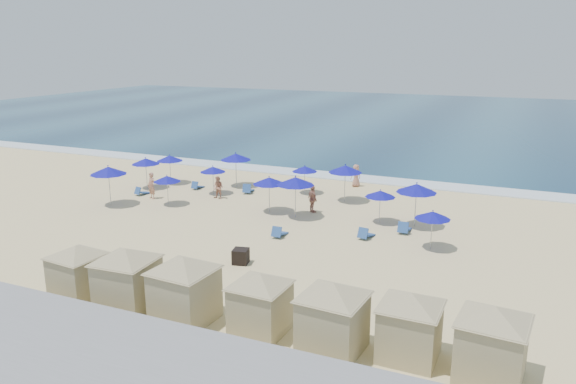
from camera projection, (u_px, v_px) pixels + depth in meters
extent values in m
plane|color=beige|center=(254.00, 235.00, 31.19)|extent=(160.00, 160.00, 0.00)
cube|color=#0D304C|center=(430.00, 119.00, 79.87)|extent=(160.00, 80.00, 0.06)
cube|color=white|center=(342.00, 177.00, 44.90)|extent=(160.00, 2.50, 0.08)
cube|color=gray|center=(84.00, 333.00, 19.54)|extent=(160.00, 2.20, 1.10)
cube|color=gray|center=(9.00, 360.00, 16.73)|extent=(160.00, 4.00, 0.12)
cube|color=black|center=(241.00, 256.00, 27.12)|extent=(0.86, 0.86, 0.72)
cube|color=tan|center=(79.00, 277.00, 23.33)|extent=(2.02, 2.02, 1.84)
cube|color=tan|center=(77.00, 256.00, 23.10)|extent=(2.12, 2.12, 0.07)
pyramid|color=tan|center=(75.00, 245.00, 22.98)|extent=(4.02, 4.02, 0.46)
cube|color=tan|center=(128.00, 285.00, 22.33)|extent=(2.16, 2.16, 2.04)
cube|color=tan|center=(126.00, 261.00, 22.07)|extent=(2.27, 2.27, 0.08)
pyramid|color=tan|center=(125.00, 248.00, 21.94)|extent=(4.47, 4.47, 0.51)
cube|color=tan|center=(185.00, 295.00, 21.34)|extent=(2.20, 2.20, 2.06)
cube|color=tan|center=(184.00, 270.00, 21.08)|extent=(2.31, 2.31, 0.08)
pyramid|color=tan|center=(183.00, 257.00, 20.95)|extent=(4.51, 4.51, 0.52)
cube|color=tan|center=(260.00, 309.00, 20.51)|extent=(1.92, 1.92, 1.85)
cube|color=tan|center=(260.00, 285.00, 20.27)|extent=(2.01, 2.01, 0.07)
pyramid|color=tan|center=(260.00, 273.00, 20.15)|extent=(4.05, 4.05, 0.46)
cube|color=tan|center=(333.00, 324.00, 19.23)|extent=(2.15, 2.15, 2.01)
cube|color=tan|center=(333.00, 297.00, 18.97)|extent=(2.26, 2.26, 0.08)
pyramid|color=tan|center=(334.00, 283.00, 18.84)|extent=(4.39, 4.39, 0.50)
cube|color=tan|center=(410.00, 332.00, 18.81)|extent=(1.92, 1.92, 1.89)
cube|color=tan|center=(411.00, 306.00, 18.57)|extent=(2.01, 2.01, 0.08)
pyramid|color=tan|center=(412.00, 293.00, 18.45)|extent=(4.14, 4.14, 0.47)
cube|color=tan|center=(491.00, 350.00, 17.62)|extent=(2.15, 2.15, 1.98)
cube|color=tan|center=(494.00, 321.00, 17.37)|extent=(2.26, 2.26, 0.08)
pyramid|color=tan|center=(496.00, 306.00, 17.24)|extent=(4.33, 4.33, 0.50)
cylinder|color=#A5A8AD|center=(170.00, 172.00, 42.69)|extent=(0.05, 0.05, 1.79)
cone|color=#0E0D96|center=(170.00, 158.00, 42.42)|extent=(1.98, 1.98, 0.42)
sphere|color=#0E0D96|center=(169.00, 155.00, 42.36)|extent=(0.08, 0.08, 0.08)
cylinder|color=#A5A8AD|center=(110.00, 189.00, 36.83)|extent=(0.06, 0.06, 2.15)
cone|color=#0E0D96|center=(108.00, 170.00, 36.50)|extent=(2.37, 2.37, 0.51)
sphere|color=#0E0D96|center=(108.00, 166.00, 36.43)|extent=(0.09, 0.09, 0.09)
cylinder|color=#A5A8AD|center=(213.00, 183.00, 39.68)|extent=(0.04, 0.04, 1.64)
cone|color=#0E0D96|center=(213.00, 169.00, 39.43)|extent=(1.81, 1.81, 0.39)
sphere|color=#0E0D96|center=(213.00, 166.00, 39.37)|extent=(0.07, 0.07, 0.07)
cylinder|color=#A5A8AD|center=(168.00, 193.00, 36.97)|extent=(0.04, 0.04, 1.62)
cone|color=#0E0D96|center=(167.00, 179.00, 36.73)|extent=(1.80, 1.80, 0.38)
sphere|color=#0E0D96|center=(167.00, 175.00, 36.67)|extent=(0.07, 0.07, 0.07)
cylinder|color=#A5A8AD|center=(236.00, 173.00, 41.76)|extent=(0.05, 0.05, 2.06)
cone|color=#0E0D96|center=(236.00, 157.00, 41.45)|extent=(2.28, 2.28, 0.49)
sphere|color=#0E0D96|center=(236.00, 153.00, 41.38)|extent=(0.09, 0.09, 0.09)
cylinder|color=#A5A8AD|center=(269.00, 198.00, 35.33)|extent=(0.05, 0.05, 1.87)
cone|color=#0E0D96|center=(269.00, 181.00, 35.05)|extent=(2.07, 2.07, 0.44)
sphere|color=#0E0D96|center=(269.00, 176.00, 34.98)|extent=(0.08, 0.08, 0.08)
cylinder|color=#A5A8AD|center=(295.00, 201.00, 34.22)|extent=(0.06, 0.06, 2.10)
cone|color=#0E0D96|center=(296.00, 181.00, 33.90)|extent=(2.32, 2.32, 0.50)
sphere|color=#0E0D96|center=(296.00, 176.00, 33.82)|extent=(0.09, 0.09, 0.09)
cylinder|color=#A5A8AD|center=(305.00, 182.00, 39.83)|extent=(0.04, 0.04, 1.64)
cone|color=#0E0D96|center=(305.00, 169.00, 39.58)|extent=(1.81, 1.81, 0.39)
sphere|color=#0E0D96|center=(305.00, 166.00, 39.52)|extent=(0.07, 0.07, 0.07)
cylinder|color=#A5A8AD|center=(380.00, 210.00, 33.20)|extent=(0.04, 0.04, 1.64)
cone|color=#0E0D96|center=(380.00, 194.00, 32.95)|extent=(1.81, 1.81, 0.39)
sphere|color=#0E0D96|center=(380.00, 190.00, 32.89)|extent=(0.07, 0.07, 0.07)
cylinder|color=#A5A8AD|center=(345.00, 187.00, 37.72)|extent=(0.05, 0.05, 2.06)
cone|color=#0E0D96|center=(345.00, 169.00, 37.41)|extent=(2.28, 2.28, 0.49)
sphere|color=#0E0D96|center=(345.00, 164.00, 37.33)|extent=(0.09, 0.09, 0.09)
cylinder|color=#A5A8AD|center=(415.00, 209.00, 32.43)|extent=(0.06, 0.06, 2.12)
cone|color=#0E0D96|center=(417.00, 188.00, 32.11)|extent=(2.35, 2.35, 0.50)
sphere|color=#0E0D96|center=(417.00, 183.00, 32.03)|extent=(0.09, 0.09, 0.09)
cylinder|color=#A5A8AD|center=(431.00, 234.00, 28.93)|extent=(0.04, 0.04, 1.68)
cone|color=#0E0D96|center=(433.00, 215.00, 28.68)|extent=(1.85, 1.85, 0.40)
sphere|color=#0E0D96|center=(433.00, 211.00, 28.62)|extent=(0.07, 0.07, 0.07)
cylinder|color=#A5A8AD|center=(147.00, 176.00, 41.24)|extent=(0.05, 0.05, 1.86)
cone|color=#0E0D96|center=(146.00, 161.00, 40.96)|extent=(2.06, 2.06, 0.44)
sphere|color=#0E0D96|center=(145.00, 158.00, 40.89)|extent=(0.08, 0.08, 0.08)
cube|color=#284F95|center=(143.00, 192.00, 39.70)|extent=(0.74, 1.17, 0.30)
cube|color=#284F95|center=(138.00, 191.00, 39.30)|extent=(0.56, 0.41, 0.52)
cube|color=#284F95|center=(198.00, 186.00, 41.35)|extent=(0.53, 1.09, 0.30)
cube|color=#284F95|center=(195.00, 185.00, 40.90)|extent=(0.51, 0.31, 0.52)
cube|color=#284F95|center=(249.00, 190.00, 40.27)|extent=(0.86, 1.36, 0.35)
cube|color=#284F95|center=(247.00, 188.00, 39.70)|extent=(0.65, 0.47, 0.61)
cube|color=#284F95|center=(280.00, 233.00, 31.08)|extent=(0.57, 1.18, 0.32)
cube|color=#284F95|center=(276.00, 232.00, 30.58)|extent=(0.55, 0.33, 0.57)
cube|color=#284F95|center=(367.00, 235.00, 30.83)|extent=(0.74, 1.26, 0.33)
cube|color=#284F95|center=(363.00, 233.00, 30.37)|extent=(0.60, 0.41, 0.57)
cube|color=#284F95|center=(405.00, 229.00, 31.78)|extent=(0.61, 1.26, 0.34)
cube|color=#284F95|center=(403.00, 227.00, 31.25)|extent=(0.59, 0.35, 0.61)
imported|color=tan|center=(151.00, 186.00, 38.43)|extent=(0.77, 0.63, 1.84)
imported|color=tan|center=(218.00, 188.00, 38.45)|extent=(0.77, 0.61, 1.56)
imported|color=tan|center=(313.00, 199.00, 35.25)|extent=(1.05, 1.00, 1.75)
imported|color=tan|center=(356.00, 176.00, 41.75)|extent=(0.95, 0.97, 1.68)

